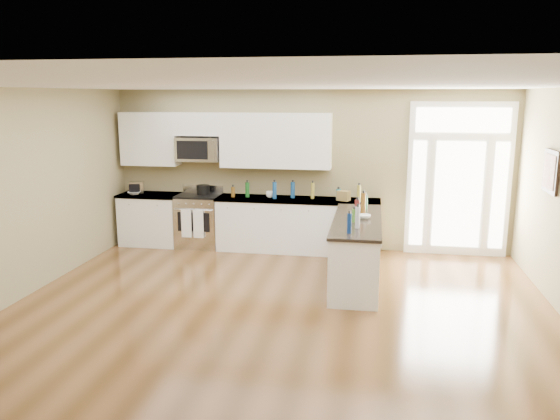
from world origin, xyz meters
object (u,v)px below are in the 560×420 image
peninsula_cabinet (356,253)px  kitchen_range (199,220)px  stockpot (203,189)px  toaster_oven (137,187)px

peninsula_cabinet → kitchen_range: kitchen_range is taller
stockpot → toaster_oven: 1.25m
stockpot → toaster_oven: bearing=-177.7°
kitchen_range → toaster_oven: (-1.18, 0.03, 0.57)m
kitchen_range → toaster_oven: 1.31m
peninsula_cabinet → kitchen_range: (-2.88, 1.45, 0.05)m
kitchen_range → stockpot: stockpot is taller
peninsula_cabinet → stockpot: (-2.81, 1.53, 0.61)m
peninsula_cabinet → toaster_oven: toaster_oven is taller
peninsula_cabinet → toaster_oven: size_ratio=9.31×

